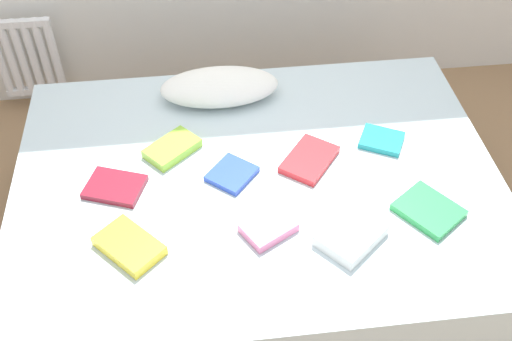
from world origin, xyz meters
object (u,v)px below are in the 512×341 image
Objects in this scene: textbook_teal at (382,140)px; textbook_yellow at (129,246)px; radiator at (28,58)px; textbook_blue at (232,174)px; textbook_maroon at (115,187)px; textbook_green at (429,210)px; textbook_pink at (268,228)px; bed at (257,217)px; textbook_red at (309,159)px; textbook_lime at (172,148)px; pillow at (219,87)px; textbook_white at (351,235)px.

textbook_yellow is (-1.05, -0.45, 0.01)m from textbook_teal.
radiator is 2.74× the size of textbook_blue.
textbook_maroon is (-0.46, -0.02, 0.00)m from textbook_blue.
textbook_green is 1.21× the size of textbook_pink.
textbook_teal reaches higher than bed.
textbook_blue is at bearing 135.34° from textbook_red.
bed is 0.47m from textbook_lime.
textbook_lime is at bearing -151.46° from textbook_green.
textbook_blue is (0.01, -0.51, -0.05)m from pillow.
radiator is 1.65m from textbook_yellow.
textbook_yellow reaches higher than textbook_teal.
textbook_blue reaches higher than bed.
textbook_pink is at bearing -114.60° from textbook_teal.
textbook_green and textbook_red have the same top height.
bed is 3.72× the size of pillow.
textbook_teal is 0.94× the size of textbook_pink.
textbook_teal is at bearing 70.73° from textbook_yellow.
radiator is 1.93× the size of textbook_red.
textbook_pink is at bearing -88.97° from bed.
radiator is 1.34m from textbook_maroon.
radiator is 2.29m from textbook_green.
textbook_maroon is (-1.12, -0.14, -0.00)m from textbook_teal.
radiator is (-1.12, 1.20, 0.10)m from bed.
textbook_yellow reaches higher than textbook_lime.
textbook_red reaches higher than bed.
textbook_green reaches higher than textbook_teal.
textbook_yellow is at bearing -129.35° from textbook_teal.
textbook_white is (0.40, -0.38, 0.01)m from textbook_blue.
radiator is 1.87m from textbook_pink.
pillow is at bearing 112.50° from textbook_yellow.
pillow is at bearing 72.98° from textbook_red.
textbook_maroon is at bearing 132.39° from textbook_blue.
textbook_blue is 0.55m from textbook_white.
radiator reaches higher than textbook_red.
textbook_lime is (-0.23, 0.17, 0.01)m from textbook_blue.
textbook_white is 1.05× the size of textbook_lime.
pillow reaches higher than textbook_green.
textbook_lime is (-0.96, 0.46, 0.00)m from textbook_green.
textbook_yellow is at bearing -114.92° from pillow.
textbook_red is (1.34, -1.15, 0.17)m from radiator.
textbook_red is 1.11× the size of textbook_maroon.
textbook_pink is (0.11, -0.30, 0.01)m from textbook_blue.
bed is 0.65m from textbook_yellow.
textbook_red reaches higher than textbook_teal.
textbook_maroon reaches higher than bed.
textbook_white is (1.42, -1.57, 0.18)m from radiator.
textbook_teal is 0.56m from textbook_white.
textbook_pink is 0.84× the size of textbook_maroon.
radiator is at bearing 132.97° from bed.
textbook_lime reaches higher than textbook_maroon.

